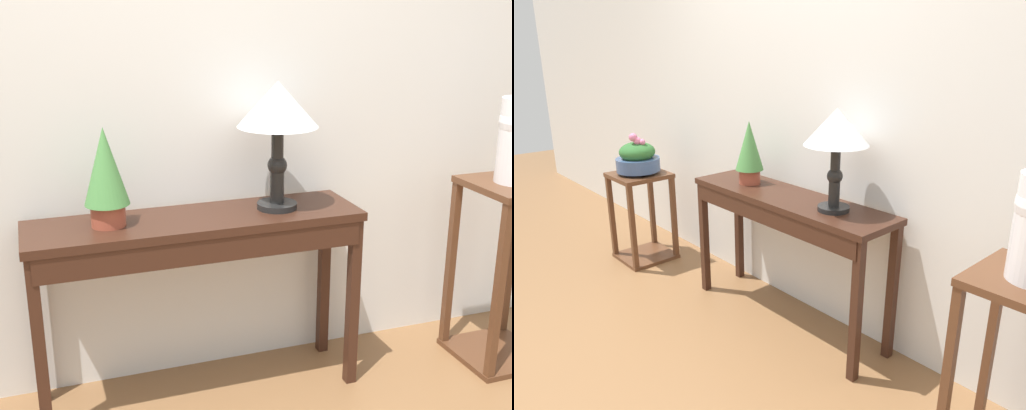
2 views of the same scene
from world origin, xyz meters
TOP-DOWN VIEW (x-y plane):
  - back_wall_with_art at (0.00, 1.31)m, footprint 9.00×0.10m
  - console_table at (0.07, 1.02)m, footprint 1.35×0.36m
  - table_lamp at (0.42, 1.04)m, footprint 0.33×0.33m
  - potted_plant_on_console at (-0.27, 1.05)m, footprint 0.17×0.17m
  - pedestal_stand_right at (1.47, 0.86)m, footprint 0.39×0.39m

SIDE VIEW (x-z plane):
  - pedestal_stand_right at x=1.47m, z-range 0.00..0.86m
  - console_table at x=0.07m, z-range 0.28..1.08m
  - potted_plant_on_console at x=-0.27m, z-range 0.81..1.19m
  - table_lamp at x=0.42m, z-range 0.94..1.46m
  - back_wall_with_art at x=0.00m, z-range 0.00..2.80m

